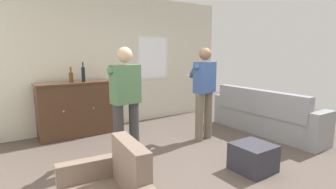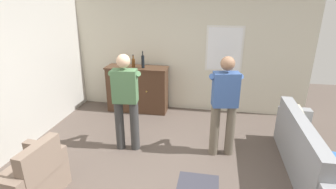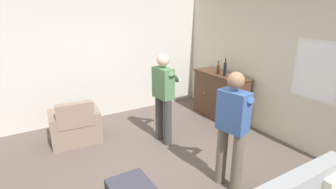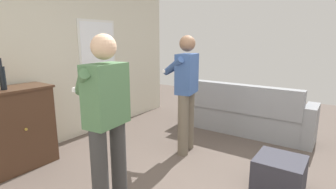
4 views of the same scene
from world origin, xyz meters
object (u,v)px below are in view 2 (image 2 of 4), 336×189
(bottle_wine_green, at_px, (133,63))
(person_standing_left, at_px, (126,98))
(sideboard_cabinet, at_px, (138,89))
(person_standing_right, at_px, (224,102))
(bottle_liquor_amber, at_px, (143,61))
(couch, at_px, (308,156))
(armchair, at_px, (29,180))

(bottle_wine_green, bearing_deg, person_standing_left, -77.12)
(sideboard_cabinet, relative_size, person_standing_right, 0.83)
(sideboard_cabinet, relative_size, person_standing_left, 0.83)
(bottle_liquor_amber, relative_size, person_standing_right, 0.22)
(bottle_wine_green, bearing_deg, couch, -30.31)
(person_standing_left, bearing_deg, armchair, -120.43)
(bottle_liquor_amber, bearing_deg, person_standing_left, -84.88)
(bottle_wine_green, bearing_deg, bottle_liquor_amber, -3.38)
(couch, relative_size, bottle_liquor_amber, 6.23)
(armchair, height_order, bottle_liquor_amber, bottle_liquor_amber)
(person_standing_left, height_order, person_standing_right, same)
(sideboard_cabinet, distance_m, person_standing_left, 1.71)
(sideboard_cabinet, bearing_deg, person_standing_left, -79.47)
(sideboard_cabinet, bearing_deg, bottle_liquor_amber, -18.64)
(bottle_liquor_amber, height_order, person_standing_right, person_standing_right)
(couch, distance_m, person_standing_right, 1.42)
(couch, bearing_deg, bottle_liquor_amber, 148.04)
(couch, distance_m, bottle_wine_green, 3.79)
(bottle_liquor_amber, xyz_separation_m, person_standing_right, (1.74, -1.45, -0.25))
(armchair, bearing_deg, couch, 17.46)
(person_standing_left, bearing_deg, sideboard_cabinet, 100.53)
(bottle_liquor_amber, bearing_deg, couch, -31.96)
(person_standing_left, bearing_deg, bottle_liquor_amber, 95.12)
(person_standing_left, xyz_separation_m, person_standing_right, (1.60, 0.13, 0.00))
(couch, bearing_deg, armchair, -162.54)
(bottle_wine_green, distance_m, person_standing_left, 1.65)
(sideboard_cabinet, height_order, bottle_wine_green, bottle_wine_green)
(couch, relative_size, person_standing_left, 1.39)
(sideboard_cabinet, xyz_separation_m, bottle_wine_green, (-0.06, -0.04, 0.63))
(couch, distance_m, person_standing_left, 2.91)
(sideboard_cabinet, relative_size, bottle_wine_green, 4.96)
(couch, bearing_deg, person_standing_left, 174.45)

